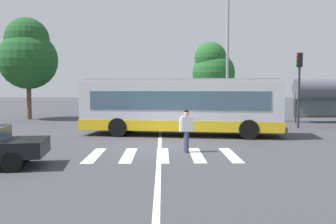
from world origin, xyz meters
The scene contains 15 objects.
ground_plane centered at (0.00, 0.00, 0.00)m, with size 160.00×160.00×0.00m, color #3D3D42.
city_transit_bus centered at (1.14, 3.78, 1.59)m, with size 11.04×4.27×3.06m.
pedestrian_crossing_street centered at (1.12, -1.54, 0.97)m, with size 0.58×0.38×1.72m.
parked_car_charcoal centered at (-3.46, 14.51, 0.77)m, with size 2.13×4.62×1.35m.
parked_car_red centered at (-0.87, 14.75, 0.77)m, with size 2.22×4.65×1.35m.
parked_car_black centered at (2.04, 14.79, 0.77)m, with size 2.00×4.56×1.35m.
parked_car_white centered at (4.51, 14.82, 0.77)m, with size 1.92×4.52×1.35m.
parked_car_teal centered at (7.28, 14.82, 0.77)m, with size 1.96×4.54×1.35m.
traffic_light_far_corner centered at (8.86, 7.20, 3.21)m, with size 0.33×0.32×4.79m.
bus_stop_shelter centered at (11.88, 10.87, 2.42)m, with size 3.85×1.54×3.25m.
twin_arm_street_lamp centered at (4.94, 11.02, 5.70)m, with size 4.21×0.32×9.35m.
background_tree_left centered at (-10.79, 14.13, 5.31)m, with size 4.73×4.73×8.26m.
background_tree_right centered at (4.85, 18.35, 4.36)m, with size 3.97×3.97×6.84m.
crosswalk_painted_stripes centered at (0.17, -2.18, 0.00)m, with size 5.68×3.13×0.01m.
lane_center_line centered at (0.03, 2.00, 0.00)m, with size 0.16×24.00×0.01m, color silver.
Camera 1 is at (0.17, -16.17, 2.60)m, focal length 39.38 mm.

